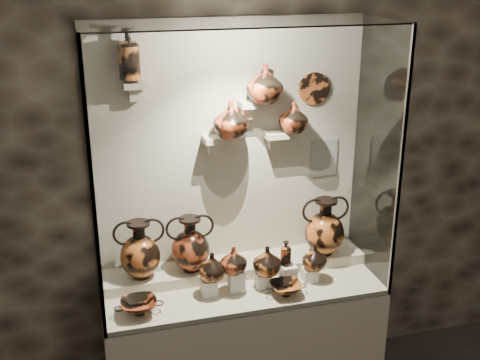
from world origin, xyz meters
name	(u,v)px	position (x,y,z in m)	size (l,w,h in m)	color
wall_back	(228,150)	(0.00, 2.50, 1.60)	(5.00, 0.02, 3.20)	black
plinth	(242,344)	(0.00, 2.18, 0.40)	(1.70, 0.60, 0.80)	#C1B69B
front_tier	(242,287)	(0.00, 2.18, 0.82)	(1.68, 0.58, 0.03)	#C2B496
rear_tier	(235,269)	(0.00, 2.35, 0.85)	(1.70, 0.25, 0.10)	#C2B496
back_panel	(229,150)	(0.00, 2.50, 1.60)	(1.70, 0.03, 1.60)	#C1B69B
glass_front	(257,184)	(0.00, 1.88, 1.60)	(1.70, 0.01, 1.60)	white
glass_left	(90,180)	(-0.85, 2.18, 1.60)	(0.01, 0.60, 1.60)	white
glass_right	(377,154)	(0.85, 2.18, 1.60)	(0.01, 0.60, 1.60)	white
glass_top	(242,22)	(0.00, 2.18, 2.40)	(1.70, 0.60, 0.01)	white
frame_post_left	(93,199)	(-0.84, 1.89, 1.60)	(0.02, 0.02, 1.60)	gray
frame_post_right	(400,169)	(0.84, 1.89, 1.60)	(0.02, 0.02, 1.60)	gray
pedestal_a	(209,287)	(-0.22, 2.13, 0.88)	(0.09, 0.09, 0.10)	silver
pedestal_b	(236,281)	(-0.05, 2.13, 0.90)	(0.09, 0.09, 0.13)	silver
pedestal_c	(263,280)	(0.12, 2.13, 0.88)	(0.09, 0.09, 0.09)	silver
pedestal_d	(288,274)	(0.28, 2.13, 0.89)	(0.09, 0.09, 0.12)	silver
pedestal_e	(309,274)	(0.42, 2.13, 0.87)	(0.09, 0.09, 0.08)	silver
bracket_ul	(136,85)	(-0.55, 2.42, 2.05)	(0.14, 0.12, 0.04)	#C1B69B
bracket_ca	(215,139)	(-0.10, 2.42, 1.70)	(0.14, 0.12, 0.04)	#C1B69B
bracket_cb	(248,104)	(0.10, 2.42, 1.90)	(0.10, 0.12, 0.04)	#C1B69B
bracket_cc	(276,135)	(0.28, 2.42, 1.70)	(0.14, 0.12, 0.04)	#C1B69B
amphora_left	(140,249)	(-0.59, 2.32, 1.08)	(0.29, 0.29, 0.36)	#B65923
amphora_mid	(190,244)	(-0.29, 2.33, 1.08)	(0.28, 0.28, 0.35)	#9C3A1B
amphora_right	(325,227)	(0.59, 2.32, 1.09)	(0.31, 0.31, 0.38)	#B65923
jug_a	(212,267)	(-0.20, 2.12, 1.02)	(0.17, 0.17, 0.17)	#B65923
jug_b	(233,260)	(-0.07, 2.11, 1.04)	(0.16, 0.16, 0.17)	#9C3A1B
jug_c	(267,261)	(0.14, 2.11, 1.01)	(0.17, 0.17, 0.18)	#B65923
jug_e	(314,258)	(0.44, 2.11, 0.99)	(0.15, 0.15, 0.16)	#B65923
lekythos_small	(286,252)	(0.27, 2.15, 1.04)	(0.08, 0.08, 0.18)	#9C3A1B
kylix_left	(139,306)	(-0.64, 2.03, 0.88)	(0.26, 0.22, 0.11)	#9C3A1B
kylix_right	(286,288)	(0.22, 2.00, 0.88)	(0.24, 0.20, 0.10)	#B65923
lekythos_tall	(129,53)	(-0.58, 2.40, 2.23)	(0.13, 0.13, 0.33)	#B65923
ovoid_vase_a	(231,120)	(-0.02, 2.36, 1.83)	(0.21, 0.21, 0.22)	#9C3A1B
ovoid_vase_b	(265,84)	(0.19, 2.36, 2.03)	(0.22, 0.22, 0.22)	#9C3A1B
ovoid_vase_c	(293,117)	(0.38, 2.38, 1.81)	(0.18, 0.18, 0.19)	#9C3A1B
wall_plate	(314,89)	(0.54, 2.47, 1.96)	(0.20, 0.20, 0.02)	#B15122
info_placard	(323,158)	(0.63, 2.47, 1.50)	(0.18, 0.01, 0.25)	beige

